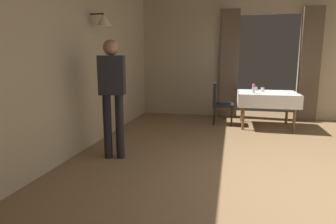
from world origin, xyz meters
name	(u,v)px	position (x,y,z in m)	size (l,w,h in m)	color
ground	(303,189)	(0.00, 0.00, 0.00)	(10.08, 10.08, 0.00)	olive
wall_left	(43,55)	(-3.20, 0.00, 1.50)	(0.49, 8.40, 3.00)	tan
wall_back	(268,56)	(0.00, 4.18, 1.52)	(6.40, 0.27, 3.00)	tan
dining_table_mid	(267,97)	(-0.09, 3.14, 0.66)	(1.23, 1.06, 0.75)	brown
chair_mid_left	(220,101)	(-1.09, 3.20, 0.52)	(0.44, 0.44, 0.93)	black
flower_vase_mid	(254,88)	(-0.40, 2.88, 0.86)	(0.07, 0.07, 0.20)	silver
glass_mid_b	(263,90)	(-0.19, 3.19, 0.80)	(0.07, 0.07, 0.10)	silver
glass_mid_c	(256,89)	(-0.31, 3.45, 0.79)	(0.07, 0.07, 0.08)	silver
person_waiter_by_doorway	(112,89)	(-2.51, 0.54, 1.02)	(0.40, 0.29, 1.72)	black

